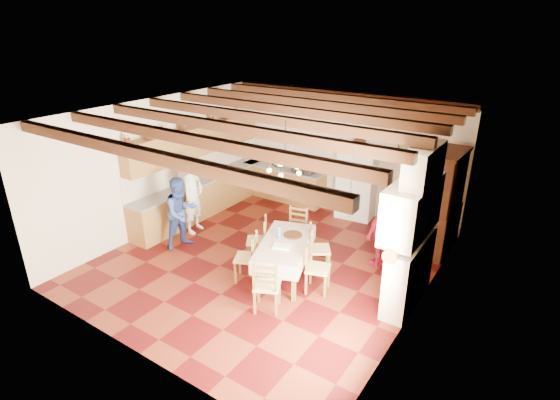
% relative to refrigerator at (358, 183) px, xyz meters
% --- Properties ---
extents(floor, '(6.00, 6.50, 0.02)m').
position_rel_refrigerator_xyz_m(floor, '(-0.55, -3.02, -0.88)').
color(floor, '#450A0B').
rests_on(floor, ground).
extents(ceiling, '(6.00, 6.50, 0.02)m').
position_rel_refrigerator_xyz_m(ceiling, '(-0.55, -3.02, 2.14)').
color(ceiling, beige).
rests_on(ceiling, ground).
extents(wall_back, '(6.00, 0.02, 3.00)m').
position_rel_refrigerator_xyz_m(wall_back, '(-0.55, 0.24, 0.63)').
color(wall_back, beige).
rests_on(wall_back, ground).
extents(wall_front, '(6.00, 0.02, 3.00)m').
position_rel_refrigerator_xyz_m(wall_front, '(-0.55, -6.28, 0.63)').
color(wall_front, beige).
rests_on(wall_front, ground).
extents(wall_left, '(0.02, 6.50, 3.00)m').
position_rel_refrigerator_xyz_m(wall_left, '(-3.56, -3.02, 0.63)').
color(wall_left, beige).
rests_on(wall_left, ground).
extents(wall_right, '(0.02, 6.50, 3.00)m').
position_rel_refrigerator_xyz_m(wall_right, '(2.46, -3.02, 0.63)').
color(wall_right, beige).
rests_on(wall_right, ground).
extents(ceiling_beams, '(6.00, 6.30, 0.16)m').
position_rel_refrigerator_xyz_m(ceiling_beams, '(-0.55, -3.02, 2.04)').
color(ceiling_beams, '#32200F').
rests_on(ceiling_beams, ground).
extents(lower_cabinets_left, '(0.60, 4.30, 0.86)m').
position_rel_refrigerator_xyz_m(lower_cabinets_left, '(-3.25, -1.97, -0.44)').
color(lower_cabinets_left, brown).
rests_on(lower_cabinets_left, ground).
extents(lower_cabinets_back, '(2.30, 0.60, 0.86)m').
position_rel_refrigerator_xyz_m(lower_cabinets_back, '(-2.10, -0.07, -0.44)').
color(lower_cabinets_back, brown).
rests_on(lower_cabinets_back, ground).
extents(countertop_left, '(0.62, 4.30, 0.04)m').
position_rel_refrigerator_xyz_m(countertop_left, '(-3.25, -1.97, 0.01)').
color(countertop_left, slate).
rests_on(countertop_left, lower_cabinets_left).
extents(countertop_back, '(2.34, 0.62, 0.04)m').
position_rel_refrigerator_xyz_m(countertop_back, '(-2.10, -0.07, 0.01)').
color(countertop_back, slate).
rests_on(countertop_back, lower_cabinets_back).
extents(backsplash_left, '(0.03, 4.30, 0.60)m').
position_rel_refrigerator_xyz_m(backsplash_left, '(-3.54, -1.97, 0.33)').
color(backsplash_left, beige).
rests_on(backsplash_left, ground).
extents(backsplash_back, '(2.30, 0.03, 0.60)m').
position_rel_refrigerator_xyz_m(backsplash_back, '(-2.10, 0.22, 0.33)').
color(backsplash_back, beige).
rests_on(backsplash_back, ground).
extents(upper_cabinets, '(0.35, 4.20, 0.70)m').
position_rel_refrigerator_xyz_m(upper_cabinets, '(-3.38, -1.97, 0.98)').
color(upper_cabinets, brown).
rests_on(upper_cabinets, ground).
extents(fireplace, '(0.56, 1.60, 2.80)m').
position_rel_refrigerator_xyz_m(fireplace, '(2.17, -2.82, 0.53)').
color(fireplace, beige).
rests_on(fireplace, ground).
extents(wall_picture, '(0.34, 0.03, 0.42)m').
position_rel_refrigerator_xyz_m(wall_picture, '(1.00, 0.21, 0.98)').
color(wall_picture, black).
rests_on(wall_picture, ground).
extents(refrigerator, '(0.94, 0.80, 1.74)m').
position_rel_refrigerator_xyz_m(refrigerator, '(0.00, 0.00, 0.00)').
color(refrigerator, white).
rests_on(refrigerator, floor).
extents(hutch, '(0.55, 1.22, 2.18)m').
position_rel_refrigerator_xyz_m(hutch, '(2.20, -0.67, 0.22)').
color(hutch, '#361B12').
rests_on(hutch, floor).
extents(dining_table, '(1.36, 1.86, 0.73)m').
position_rel_refrigerator_xyz_m(dining_table, '(0.05, -3.30, -0.22)').
color(dining_table, beige).
rests_on(dining_table, floor).
extents(chandelier, '(0.47, 0.47, 0.03)m').
position_rel_refrigerator_xyz_m(chandelier, '(0.05, -3.30, 1.38)').
color(chandelier, black).
rests_on(chandelier, ground).
extents(chair_left_near, '(0.54, 0.55, 0.96)m').
position_rel_refrigerator_xyz_m(chair_left_near, '(-0.48, -3.81, -0.39)').
color(chair_left_near, brown).
rests_on(chair_left_near, floor).
extents(chair_left_far, '(0.56, 0.57, 0.96)m').
position_rel_refrigerator_xyz_m(chair_left_far, '(-0.71, -3.15, -0.39)').
color(chair_left_far, brown).
rests_on(chair_left_far, floor).
extents(chair_right_near, '(0.51, 0.52, 0.96)m').
position_rel_refrigerator_xyz_m(chair_right_near, '(0.82, -3.39, -0.39)').
color(chair_right_near, brown).
rests_on(chair_right_near, floor).
extents(chair_right_far, '(0.57, 0.57, 0.96)m').
position_rel_refrigerator_xyz_m(chair_right_far, '(0.49, -2.76, -0.39)').
color(chair_right_far, brown).
rests_on(chair_right_far, floor).
extents(chair_end_near, '(0.55, 0.54, 0.96)m').
position_rel_refrigerator_xyz_m(chair_end_near, '(0.38, -4.34, -0.39)').
color(chair_end_near, brown).
rests_on(chair_end_near, floor).
extents(chair_end_far, '(0.50, 0.48, 0.96)m').
position_rel_refrigerator_xyz_m(chair_end_far, '(-0.28, -2.37, -0.39)').
color(chair_end_far, brown).
rests_on(chair_end_far, floor).
extents(person_man, '(0.55, 0.71, 1.74)m').
position_rel_refrigerator_xyz_m(person_man, '(-2.73, -2.85, -0.00)').
color(person_man, white).
rests_on(person_man, floor).
extents(person_woman_blue, '(0.74, 0.87, 1.56)m').
position_rel_refrigerator_xyz_m(person_woman_blue, '(-2.43, -3.52, -0.09)').
color(person_woman_blue, '#2D4591').
rests_on(person_woman_blue, floor).
extents(person_woman_red, '(0.60, 0.92, 1.45)m').
position_rel_refrigerator_xyz_m(person_woman_red, '(1.40, -1.89, -0.15)').
color(person_woman_red, '#A3132E').
rests_on(person_woman_red, floor).
extents(microwave, '(0.60, 0.41, 0.33)m').
position_rel_refrigerator_xyz_m(microwave, '(-1.46, -0.07, 0.19)').
color(microwave, silver).
rests_on(microwave, countertop_back).
extents(fridge_vase, '(0.37, 0.37, 0.34)m').
position_rel_refrigerator_xyz_m(fridge_vase, '(-0.03, 0.00, 1.04)').
color(fridge_vase, '#361B12').
rests_on(fridge_vase, refrigerator).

